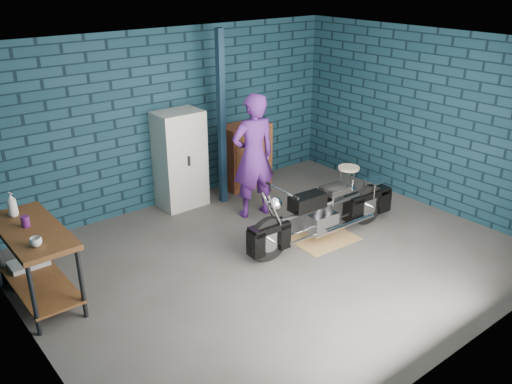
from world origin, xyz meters
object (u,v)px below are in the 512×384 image
(motorcycle, at_px, (325,208))
(shop_stool, at_px, (348,185))
(locker, at_px, (180,160))
(tool_chest, at_px, (246,156))
(person, at_px, (253,156))
(workbench, at_px, (38,265))
(storage_bin, at_px, (30,271))

(motorcycle, relative_size, shop_stool, 3.53)
(locker, height_order, tool_chest, locker)
(person, relative_size, locker, 1.23)
(person, height_order, shop_stool, person)
(motorcycle, bearing_deg, tool_chest, 83.41)
(person, bearing_deg, locker, -45.54)
(workbench, relative_size, tool_chest, 1.29)
(storage_bin, distance_m, tool_chest, 3.99)
(shop_stool, bearing_deg, workbench, 176.24)
(locker, bearing_deg, shop_stool, -36.66)
(person, height_order, locker, person)
(locker, relative_size, tool_chest, 1.40)
(motorcycle, relative_size, locker, 1.41)
(workbench, bearing_deg, tool_chest, 17.78)
(motorcycle, distance_m, storage_bin, 3.84)
(locker, xyz_separation_m, tool_chest, (1.28, 0.00, -0.22))
(locker, height_order, shop_stool, locker)
(workbench, distance_m, storage_bin, 0.58)
(workbench, relative_size, storage_bin, 3.22)
(workbench, xyz_separation_m, person, (3.30, 0.28, 0.48))
(tool_chest, bearing_deg, storage_bin, -168.87)
(person, distance_m, storage_bin, 3.38)
(locker, bearing_deg, storage_bin, -163.67)
(workbench, bearing_deg, storage_bin, 87.66)
(locker, bearing_deg, tool_chest, 0.00)
(person, xyz_separation_m, storage_bin, (-3.28, 0.21, -0.80))
(storage_bin, xyz_separation_m, locker, (2.62, 0.77, 0.62))
(tool_chest, xyz_separation_m, shop_stool, (0.82, -1.57, -0.24))
(storage_bin, distance_m, shop_stool, 4.79)
(person, xyz_separation_m, locker, (-0.66, 0.98, -0.18))
(storage_bin, bearing_deg, locker, 16.33)
(motorcycle, relative_size, storage_bin, 4.92)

